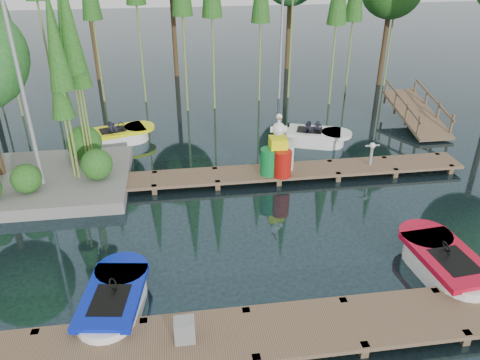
{
  "coord_description": "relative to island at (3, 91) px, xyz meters",
  "views": [
    {
      "loc": [
        -1.2,
        -11.26,
        7.38
      ],
      "look_at": [
        0.5,
        0.5,
        1.1
      ],
      "focal_mm": 35.0,
      "sensor_mm": 36.0,
      "label": 1
    }
  ],
  "objects": [
    {
      "name": "ground_plane",
      "position": [
        6.3,
        -3.29,
        -3.18
      ],
      "size": [
        90.0,
        90.0,
        0.0
      ],
      "primitive_type": "plane",
      "color": "#1D3036"
    },
    {
      "name": "near_dock",
      "position": [
        6.3,
        -7.79,
        -2.95
      ],
      "size": [
        18.0,
        1.5,
        0.5
      ],
      "color": "brown",
      "rests_on": "ground"
    },
    {
      "name": "far_dock",
      "position": [
        7.3,
        -0.79,
        -2.95
      ],
      "size": [
        15.0,
        1.2,
        0.5
      ],
      "color": "brown",
      "rests_on": "ground"
    },
    {
      "name": "island",
      "position": [
        0.0,
        0.0,
        0.0
      ],
      "size": [
        6.2,
        4.2,
        6.75
      ],
      "color": "slate",
      "rests_on": "ground"
    },
    {
      "name": "lamp_island",
      "position": [
        0.8,
        -0.79,
        1.08
      ],
      "size": [
        0.3,
        0.3,
        7.25
      ],
      "color": "gray",
      "rests_on": "ground"
    },
    {
      "name": "lamp_rear",
      "position": [
        10.3,
        7.71,
        1.08
      ],
      "size": [
        0.3,
        0.3,
        7.25
      ],
      "color": "gray",
      "rests_on": "ground"
    },
    {
      "name": "ramp",
      "position": [
        15.3,
        3.21,
        -2.6
      ],
      "size": [
        1.5,
        3.94,
        1.49
      ],
      "color": "brown",
      "rests_on": "ground"
    },
    {
      "name": "boat_blue",
      "position": [
        3.5,
        -6.48,
        -2.92
      ],
      "size": [
        1.59,
        2.83,
        0.9
      ],
      "rotation": [
        0.0,
        0.0,
        -0.15
      ],
      "color": "white",
      "rests_on": "ground"
    },
    {
      "name": "boat_red",
      "position": [
        11.3,
        -6.32,
        -2.9
      ],
      "size": [
        1.57,
        3.03,
        0.99
      ],
      "rotation": [
        0.0,
        0.0,
        0.09
      ],
      "color": "white",
      "rests_on": "ground"
    },
    {
      "name": "boat_yellow_far",
      "position": [
        2.83,
        3.16,
        -2.9
      ],
      "size": [
        2.88,
        1.93,
        1.32
      ],
      "rotation": [
        0.0,
        0.0,
        -0.04
      ],
      "color": "white",
      "rests_on": "ground"
    },
    {
      "name": "boat_white_far",
      "position": [
        10.47,
        1.92,
        -2.91
      ],
      "size": [
        2.87,
        2.01,
        1.24
      ],
      "rotation": [
        0.0,
        0.0,
        0.35
      ],
      "color": "white",
      "rests_on": "ground"
    },
    {
      "name": "utility_cabinet",
      "position": [
        4.99,
        -7.79,
        -2.64
      ],
      "size": [
        0.4,
        0.34,
        0.49
      ],
      "primitive_type": "cube",
      "color": "gray",
      "rests_on": "near_dock"
    },
    {
      "name": "yellow_barrel",
      "position": [
        8.38,
        -0.79,
        -2.45
      ],
      "size": [
        0.57,
        0.57,
        0.86
      ],
      "primitive_type": "cylinder",
      "color": "#F3F50C",
      "rests_on": "far_dock"
    },
    {
      "name": "drum_cluster",
      "position": [
        8.35,
        -0.95,
        -2.28
      ],
      "size": [
        1.19,
        1.09,
        2.05
      ],
      "color": "#0C742F",
      "rests_on": "far_dock"
    },
    {
      "name": "seagull_post",
      "position": [
        11.63,
        -0.79,
        -2.33
      ],
      "size": [
        0.51,
        0.28,
        0.82
      ],
      "color": "gray",
      "rests_on": "far_dock"
    }
  ]
}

